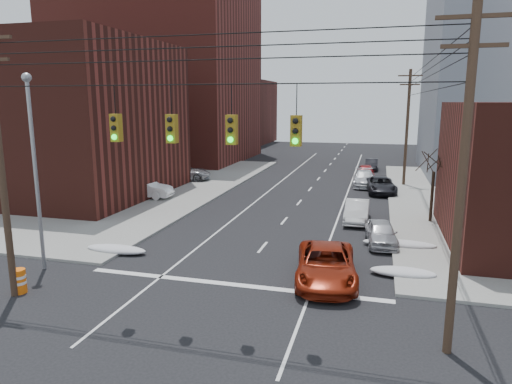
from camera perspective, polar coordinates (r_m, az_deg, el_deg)
The scene contains 27 objects.
ground at distance 15.44m, azimuth -10.98°, elevation -20.33°, with size 160.00×160.00×0.00m, color black.
sidewalk_nw at distance 51.52m, azimuth -25.02°, elevation 1.28°, with size 40.00×40.00×0.15m, color gray.
building_brick_tall at distance 67.22m, azimuth -12.04°, elevation 16.94°, with size 24.00×20.00×30.00m, color maroon.
building_brick_near at distance 43.88m, azimuth -24.86°, elevation 8.21°, with size 20.00×16.00×13.00m, color #4D1E17.
building_brick_far at distance 91.54m, azimuth -5.45°, elevation 9.91°, with size 22.00×18.00×12.00m, color #4D1E17.
building_glass at distance 83.74m, azimuth 28.17°, elevation 11.97°, with size 20.00×18.00×22.00m, color gray.
utility_pole_left at distance 20.81m, azimuth -29.35°, elevation 3.59°, with size 2.20×0.28×11.00m.
utility_pole_right at distance 15.11m, azimuth 24.37°, elevation 1.67°, with size 2.20×0.28×11.00m.
utility_pole_far at distance 45.85m, azimuth 18.37°, elevation 7.86°, with size 2.20×0.28×11.00m.
traffic_signals at distance 15.88m, azimuth -6.91°, elevation 8.04°, with size 17.00×0.42×2.02m.
street_light at distance 23.70m, azimuth -26.00°, elevation 4.06°, with size 0.44×0.44×9.32m.
bare_tree at distance 32.44m, azimuth 21.17°, elevation 0.33°, with size 2.09×2.20×4.93m.
snow_nw at distance 25.91m, azimuth -17.08°, elevation -6.85°, with size 3.50×1.08×0.42m, color silver.
snow_ne at distance 22.67m, azimuth 17.88°, elevation -9.52°, with size 3.00×1.08×0.42m, color silver.
snow_east_far at distance 26.93m, azimuth 17.47°, elevation -6.19°, with size 4.00×1.08×0.42m, color silver.
red_pickup at distance 21.12m, azimuth 8.76°, elevation -8.95°, with size 2.63×5.70×1.58m, color maroon.
parked_car_a at distance 27.01m, azimuth 15.39°, elevation -4.96°, with size 1.63×4.05×1.38m, color #B7B7BC.
parked_car_b at distance 31.68m, azimuth 12.50°, elevation -2.38°, with size 1.53×4.40×1.45m, color silver.
parked_car_c at distance 42.10m, azimuth 15.34°, elevation 0.82°, with size 2.38×5.16×1.44m, color black.
parked_car_d at distance 45.17m, azimuth 13.37°, elevation 1.65°, with size 2.12×5.21×1.51m, color silver.
parked_car_e at distance 49.84m, azimuth 13.56°, elevation 2.49°, with size 1.73×4.29×1.46m, color maroon.
parked_car_f at distance 56.22m, azimuth 14.22°, elevation 3.36°, with size 1.41×4.06×1.34m, color black.
lot_car_a at distance 39.07m, azimuth -13.80°, elevation 0.43°, with size 1.65×4.74×1.56m, color white.
lot_car_b at distance 47.20m, azimuth -9.01°, elevation 2.42°, with size 2.53×5.49×1.53m, color #9F9FA3.
lot_car_c at distance 44.45m, azimuth -20.33°, elevation 1.15°, with size 1.79×4.42×1.28m, color black.
lot_car_d at distance 47.46m, azimuth -14.69°, elevation 2.11°, with size 1.56×3.88×1.32m, color silver.
construction_barrel at distance 22.20m, azimuth -27.52°, elevation -9.82°, with size 0.76×0.76×1.05m.
Camera 1 is at (6.03, -11.73, 8.03)m, focal length 32.00 mm.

